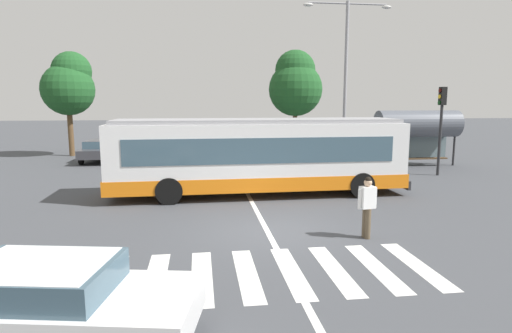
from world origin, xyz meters
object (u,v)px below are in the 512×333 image
(parked_car_silver, at_px, (146,149))
(parked_car_white, at_px, (306,146))
(background_tree_left, at_px, (69,84))
(parked_car_red, at_px, (228,148))
(traffic_light_far_corner, at_px, (441,116))
(pedestrian_crossing_street, at_px, (367,204))
(foreground_sedan, at_px, (45,301))
(parked_car_blue, at_px, (189,148))
(background_tree_right, at_px, (295,84))
(bus_stop_shelter, at_px, (418,125))
(twin_arm_street_lamp, at_px, (346,65))
(parked_car_charcoal, at_px, (100,149))
(city_transit_bus, at_px, (258,156))
(parked_car_teal, at_px, (270,147))

(parked_car_silver, distance_m, parked_car_white, 10.63)
(background_tree_left, bearing_deg, parked_car_red, -17.92)
(traffic_light_far_corner, bearing_deg, pedestrian_crossing_street, -129.61)
(foreground_sedan, xyz_separation_m, parked_car_silver, (-1.05, 21.17, 0.00))
(parked_car_blue, height_order, background_tree_right, background_tree_right)
(parked_car_blue, bearing_deg, parked_car_red, -1.20)
(pedestrian_crossing_street, relative_size, bus_stop_shelter, 0.35)
(twin_arm_street_lamp, relative_size, background_tree_right, 1.22)
(parked_car_charcoal, relative_size, parked_car_blue, 0.99)
(city_transit_bus, relative_size, parked_car_teal, 2.61)
(pedestrian_crossing_street, bearing_deg, bus_stop_shelter, 56.77)
(foreground_sedan, relative_size, parked_car_charcoal, 1.06)
(city_transit_bus, relative_size, background_tree_left, 1.65)
(foreground_sedan, height_order, background_tree_left, background_tree_left)
(pedestrian_crossing_street, distance_m, background_tree_left, 24.40)
(parked_car_charcoal, height_order, parked_car_silver, same)
(parked_car_blue, height_order, background_tree_left, background_tree_left)
(parked_car_red, height_order, parked_car_white, same)
(foreground_sedan, bearing_deg, parked_car_charcoal, 100.44)
(traffic_light_far_corner, bearing_deg, background_tree_right, 108.64)
(traffic_light_far_corner, height_order, twin_arm_street_lamp, twin_arm_street_lamp)
(foreground_sedan, height_order, parked_car_white, same)
(pedestrian_crossing_street, relative_size, twin_arm_street_lamp, 0.18)
(pedestrian_crossing_street, height_order, parked_car_charcoal, pedestrian_crossing_street)
(parked_car_red, xyz_separation_m, parked_car_white, (5.40, 0.64, 0.00))
(pedestrian_crossing_street, xyz_separation_m, parked_car_red, (-2.69, 16.61, -0.20))
(pedestrian_crossing_street, height_order, twin_arm_street_lamp, twin_arm_street_lamp)
(pedestrian_crossing_street, xyz_separation_m, background_tree_right, (3.10, 22.49, 4.20))
(parked_car_white, bearing_deg, parked_car_red, -173.27)
(foreground_sedan, distance_m, parked_car_blue, 21.11)
(parked_car_blue, height_order, parked_car_teal, same)
(parked_car_blue, bearing_deg, parked_car_white, 4.23)
(foreground_sedan, bearing_deg, background_tree_right, 69.66)
(city_transit_bus, xyz_separation_m, background_tree_right, (5.29, 16.60, 3.58))
(parked_car_teal, distance_m, traffic_light_far_corner, 10.94)
(background_tree_right, bearing_deg, twin_arm_street_lamp, -82.80)
(pedestrian_crossing_street, bearing_deg, traffic_light_far_corner, 50.39)
(parked_car_red, bearing_deg, parked_car_silver, 178.02)
(parked_car_blue, distance_m, background_tree_right, 11.06)
(parked_car_charcoal, bearing_deg, city_transit_bus, -51.96)
(foreground_sedan, height_order, parked_car_blue, same)
(pedestrian_crossing_street, relative_size, parked_car_silver, 0.38)
(parked_car_red, relative_size, twin_arm_street_lamp, 0.48)
(parked_car_teal, relative_size, bus_stop_shelter, 0.93)
(background_tree_left, bearing_deg, twin_arm_street_lamp, -19.34)
(parked_car_silver, height_order, background_tree_left, background_tree_left)
(parked_car_blue, distance_m, traffic_light_far_corner, 14.99)
(foreground_sedan, distance_m, traffic_light_far_corner, 19.94)
(traffic_light_far_corner, height_order, background_tree_left, background_tree_left)
(city_transit_bus, relative_size, parked_car_blue, 2.61)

